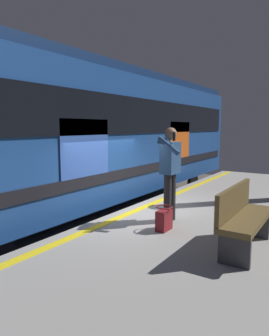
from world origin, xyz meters
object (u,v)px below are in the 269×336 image
(train_carriage, at_px, (100,133))
(passenger, at_px, (170,166))
(handbag, at_px, (164,219))
(bench, at_px, (243,216))

(train_carriage, bearing_deg, passenger, 58.47)
(handbag, bearing_deg, train_carriage, -126.34)
(passenger, bearing_deg, train_carriage, -121.53)
(train_carriage, bearing_deg, bench, 60.87)
(handbag, xyz_separation_m, bench, (0.11, 1.30, 0.30))
(handbag, relative_size, bench, 0.27)
(passenger, height_order, bench, passenger)
(handbag, distance_m, bench, 1.34)
(bench, bearing_deg, passenger, -113.38)
(handbag, height_order, bench, bench)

